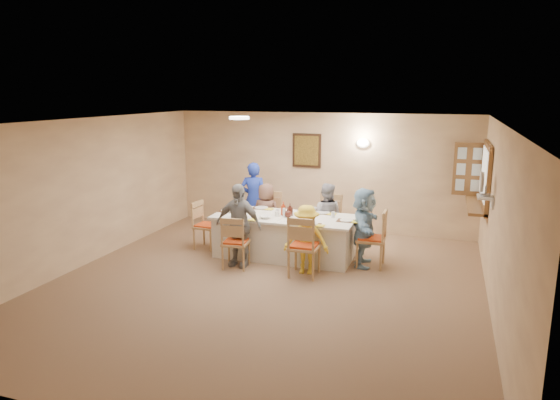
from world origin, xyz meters
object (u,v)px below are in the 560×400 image
(dining_table, at_px, (284,236))
(serving_hatch, at_px, (486,176))
(chair_front_left, at_px, (236,241))
(diner_front_left, at_px, (238,225))
(diner_back_left, at_px, (266,214))
(caregiver, at_px, (254,199))
(chair_left_end, at_px, (207,225))
(diner_back_right, at_px, (326,216))
(chair_back_right, at_px, (327,222))
(diner_right_end, at_px, (364,227))
(diner_front_right, at_px, (306,240))
(chair_right_end, at_px, (371,238))
(chair_front_right, at_px, (304,245))
(desk_fan, at_px, (484,187))
(condiment_ketchup, at_px, (283,209))
(chair_back_left, at_px, (268,217))

(dining_table, bearing_deg, serving_hatch, 16.28)
(chair_front_left, distance_m, diner_front_left, 0.28)
(diner_back_left, distance_m, caregiver, 0.67)
(dining_table, relative_size, chair_left_end, 2.77)
(dining_table, height_order, diner_back_right, diner_back_right)
(caregiver, bearing_deg, chair_left_end, 54.46)
(serving_hatch, bearing_deg, diner_front_left, -157.20)
(chair_back_right, relative_size, diner_right_end, 0.75)
(diner_back_left, height_order, diner_front_left, diner_front_left)
(diner_back_left, distance_m, diner_back_right, 1.20)
(dining_table, relative_size, diner_front_right, 2.20)
(serving_hatch, relative_size, chair_left_end, 1.65)
(diner_front_right, xyz_separation_m, diner_right_end, (0.82, 0.68, 0.11))
(chair_right_end, height_order, caregiver, caregiver)
(dining_table, distance_m, chair_front_left, 1.00)
(chair_front_right, bearing_deg, diner_back_left, -51.58)
(chair_right_end, distance_m, diner_back_left, 2.26)
(chair_left_end, bearing_deg, diner_back_left, -50.49)
(desk_fan, xyz_separation_m, diner_back_left, (-3.83, 1.06, -0.95))
(serving_hatch, xyz_separation_m, dining_table, (-3.34, -0.97, -1.12))
(chair_front_right, height_order, diner_back_right, diner_back_right)
(diner_front_right, bearing_deg, dining_table, 124.91)
(diner_back_left, relative_size, diner_back_right, 0.94)
(dining_table, relative_size, caregiver, 1.65)
(chair_right_end, bearing_deg, diner_back_right, -126.03)
(diner_front_left, bearing_deg, diner_front_right, 3.05)
(dining_table, bearing_deg, chair_front_left, -126.87)
(condiment_ketchup, bearing_deg, serving_hatch, 15.55)
(diner_back_right, xyz_separation_m, caregiver, (-1.65, 0.47, 0.13))
(chair_back_right, bearing_deg, diner_back_right, -85.73)
(diner_back_left, bearing_deg, chair_left_end, 40.53)
(dining_table, distance_m, diner_back_left, 0.93)
(condiment_ketchup, bearing_deg, diner_back_left, 131.43)
(chair_front_right, bearing_deg, dining_table, -53.74)
(diner_right_end, bearing_deg, diner_back_left, 66.26)
(diner_front_left, height_order, condiment_ketchup, diner_front_left)
(diner_back_right, height_order, condiment_ketchup, diner_back_right)
(chair_left_end, bearing_deg, dining_table, -86.09)
(diner_back_left, height_order, diner_right_end, diner_right_end)
(desk_fan, bearing_deg, chair_right_end, 167.36)
(chair_left_end, bearing_deg, condiment_ketchup, -84.68)
(chair_front_left, distance_m, chair_right_end, 2.29)
(chair_back_right, xyz_separation_m, condiment_ketchup, (-0.63, -0.76, 0.38))
(serving_hatch, relative_size, chair_right_end, 1.51)
(dining_table, bearing_deg, chair_front_right, -53.13)
(chair_front_left, xyz_separation_m, condiment_ketchup, (0.57, 0.84, 0.43))
(dining_table, height_order, chair_back_left, chair_back_left)
(chair_left_end, xyz_separation_m, condiment_ketchup, (1.52, 0.04, 0.43))
(desk_fan, distance_m, chair_left_end, 4.91)
(chair_front_left, xyz_separation_m, chair_front_right, (1.20, 0.00, 0.05))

